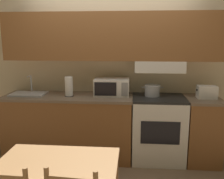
{
  "coord_description": "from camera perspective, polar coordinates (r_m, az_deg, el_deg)",
  "views": [
    {
      "loc": [
        0.31,
        -3.74,
        1.73
      ],
      "look_at": [
        0.05,
        -0.55,
        1.07
      ],
      "focal_mm": 40.0,
      "sensor_mm": 36.0,
      "label": 1
    }
  ],
  "objects": [
    {
      "name": "toaster",
      "position": [
        3.65,
        20.84,
        -0.52
      ],
      "size": [
        0.27,
        0.18,
        0.17
      ],
      "color": "white",
      "rests_on": "lower_counter_right_stub"
    },
    {
      "name": "wall_back",
      "position": [
        3.69,
        0.14,
        8.06
      ],
      "size": [
        5.45,
        0.38,
        2.55
      ],
      "color": "beige",
      "rests_on": "ground_plane"
    },
    {
      "name": "dining_table",
      "position": [
        2.23,
        -12.27,
        -18.65
      ],
      "size": [
        0.99,
        0.61,
        0.74
      ],
      "color": "#9E7042",
      "rests_on": "ground_plane"
    },
    {
      "name": "lower_counter_right_stub",
      "position": [
        3.79,
        19.71,
        -8.64
      ],
      "size": [
        0.47,
        0.63,
        0.92
      ],
      "color": "brown",
      "rests_on": "ground_plane"
    },
    {
      "name": "ground_plane",
      "position": [
        4.13,
        -0.06,
        -13.16
      ],
      "size": [
        16.0,
        16.0,
        0.0
      ],
      "primitive_type": "plane",
      "color": "#7F664C"
    },
    {
      "name": "stove_range",
      "position": [
        3.68,
        10.44,
        -8.75
      ],
      "size": [
        0.73,
        0.61,
        0.92
      ],
      "color": "white",
      "rests_on": "ground_plane"
    },
    {
      "name": "cooking_pot",
      "position": [
        3.58,
        9.19,
        -0.15
      ],
      "size": [
        0.3,
        0.22,
        0.16
      ],
      "color": "#B7BABF",
      "rests_on": "stove_range"
    },
    {
      "name": "paper_towel_roll",
      "position": [
        3.58,
        -9.82,
        0.67
      ],
      "size": [
        0.13,
        0.13,
        0.28
      ],
      "color": "black",
      "rests_on": "lower_counter_main"
    },
    {
      "name": "lower_counter_main",
      "position": [
        3.77,
        -9.76,
        -8.2
      ],
      "size": [
        1.85,
        0.63,
        0.92
      ],
      "color": "brown",
      "rests_on": "ground_plane"
    },
    {
      "name": "microwave",
      "position": [
        3.6,
        0.02,
        0.63
      ],
      "size": [
        0.49,
        0.35,
        0.24
      ],
      "color": "white",
      "rests_on": "lower_counter_main"
    },
    {
      "name": "sink_basin",
      "position": [
        3.83,
        -18.54,
        -0.86
      ],
      "size": [
        0.49,
        0.33,
        0.27
      ],
      "color": "#B7BABF",
      "rests_on": "lower_counter_main"
    }
  ]
}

